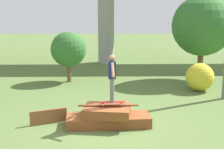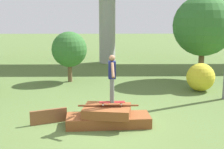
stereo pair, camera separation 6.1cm
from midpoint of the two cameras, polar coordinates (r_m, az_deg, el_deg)
The scene contains 8 objects.
ground_plane at distance 9.95m, azimuth -0.50°, elevation -9.27°, with size 80.00×80.00×0.00m, color #567038.
scrap_pile at distance 9.86m, azimuth -0.59°, elevation -7.74°, with size 2.66×1.27×0.68m.
scrap_plank_loose at distance 10.25m, azimuth -11.33°, elevation -7.51°, with size 1.12×0.52×0.46m.
skateboard at distance 9.71m, azimuth 0.18°, elevation -5.10°, with size 0.82×0.26×0.09m.
skater at distance 9.50m, azimuth 0.18°, elevation -0.21°, with size 0.23×1.02×1.47m.
tree_behind_right at distance 15.75m, azimuth -7.71°, elevation 4.56°, with size 1.77×1.77×2.54m.
tree_mid_back at distance 16.45m, azimuth 16.45°, elevation 8.54°, with size 3.04×3.04×4.33m.
bush_yellow_flowering at distance 14.49m, azimuth 16.00°, elevation -0.47°, with size 1.26×1.26×1.26m.
Camera 2 is at (-0.05, -9.30, 3.54)m, focal length 50.00 mm.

